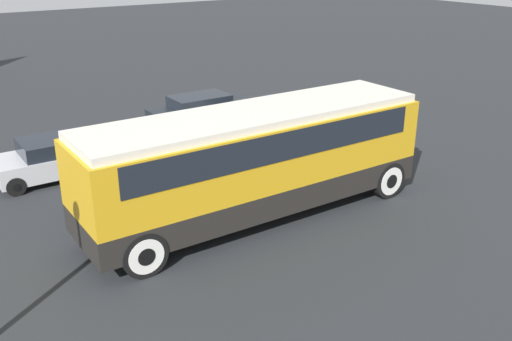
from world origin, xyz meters
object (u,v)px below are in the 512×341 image
Objects in this scene: parked_car_near at (62,157)px; parked_car_mid at (203,110)px; parked_car_far at (267,117)px; tour_bus at (259,153)px.

parked_car_mid is (6.80, 2.42, 0.01)m from parked_car_near.
parked_car_far is at bearing -53.70° from parked_car_mid.
tour_bus is at bearing -109.02° from parked_car_mid.
parked_car_mid is at bearing 70.98° from tour_bus.
parked_car_mid is 2.93m from parked_car_far.
parked_car_near is at bearing 121.18° from tour_bus.
tour_bus is at bearing -126.72° from parked_car_far.
tour_bus is 2.32× the size of parked_car_near.
parked_car_near is at bearing -160.45° from parked_car_mid.
tour_bus is 2.16× the size of parked_car_mid.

